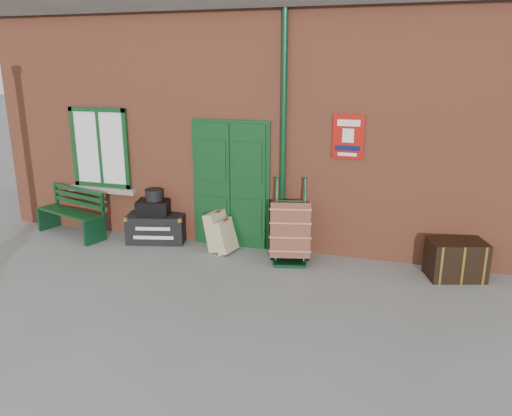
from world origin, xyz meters
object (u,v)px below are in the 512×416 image
at_px(bench, 73,211).
at_px(porter_trolley, 290,231).
at_px(houdini_trunk, 157,228).
at_px(dark_trunk, 456,259).

distance_m(bench, porter_trolley, 4.27).
xyz_separation_m(bench, houdini_trunk, (1.70, 0.14, -0.21)).
xyz_separation_m(houdini_trunk, dark_trunk, (5.15, -0.12, 0.04)).
distance_m(bench, dark_trunk, 6.86).
bearing_deg(bench, dark_trunk, 18.40).
height_order(porter_trolley, dark_trunk, porter_trolley).
relative_size(porter_trolley, dark_trunk, 1.63).
height_order(bench, houdini_trunk, bench).
height_order(houdini_trunk, porter_trolley, porter_trolley).
bearing_deg(dark_trunk, porter_trolley, 164.19).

